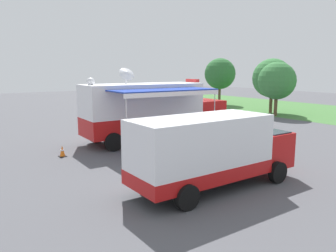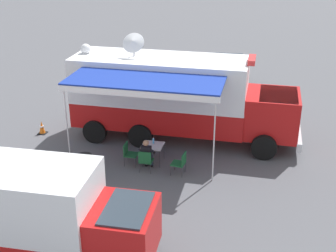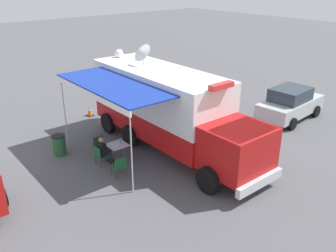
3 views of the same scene
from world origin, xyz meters
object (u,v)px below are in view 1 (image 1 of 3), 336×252
support_truck (212,151)px  car_behind_truck (123,112)px  folding_chair_beside_table (160,143)px  folding_chair_spare_by_truck (195,139)px  water_bottle (168,133)px  seated_responder (175,139)px  trash_bin (153,152)px  traffic_cone (62,151)px  command_truck (154,109)px  folding_table (170,137)px  folding_chair_at_table (177,142)px

support_truck → car_behind_truck: 16.27m
folding_chair_beside_table → folding_chair_spare_by_truck: (0.35, 2.08, 0.00)m
water_bottle → seated_responder: (0.78, -0.07, -0.18)m
trash_bin → traffic_cone: (-3.30, -3.31, -0.18)m
command_truck → folding_chair_beside_table: bearing=-25.8°
folding_table → water_bottle: size_ratio=3.62×
folding_chair_spare_by_truck → support_truck: bearing=-33.1°
folding_chair_at_table → folding_table: bearing=174.9°
trash_bin → car_behind_truck: (-11.43, 4.11, 0.42)m
command_truck → trash_bin: command_truck is taller
seated_responder → support_truck: support_truck is taller
folding_table → support_truck: size_ratio=0.12×
water_bottle → seated_responder: seated_responder is taller
folding_chair_spare_by_truck → seated_responder: bearing=-94.0°
water_bottle → car_behind_truck: bearing=168.2°
folding_table → traffic_cone: 5.67m
folding_chair_spare_by_truck → car_behind_truck: 10.50m
support_truck → car_behind_truck: support_truck is taller
command_truck → folding_chair_beside_table: command_truck is taller
water_bottle → traffic_cone: bearing=-105.2°
water_bottle → folding_chair_beside_table: (0.52, -0.85, -0.32)m
command_truck → traffic_cone: command_truck is taller
water_bottle → traffic_cone: water_bottle is taller
folding_table → folding_chair_spare_by_truck: (0.70, 1.23, -0.16)m
trash_bin → support_truck: support_truck is taller
folding_chair_at_table → traffic_cone: (-2.44, -5.34, -0.23)m
trash_bin → folding_chair_spare_by_truck: bearing=106.1°
support_truck → folding_chair_beside_table: bearing=166.6°
seated_responder → traffic_cone: (-2.25, -5.35, -0.37)m
folding_chair_at_table → seated_responder: seated_responder is taller
traffic_cone → car_behind_truck: size_ratio=0.13×
support_truck → folding_chair_spare_by_truck: bearing=146.9°
folding_chair_beside_table → seated_responder: bearing=71.4°
trash_bin → folding_table: bearing=128.3°
folding_chair_at_table → seated_responder: 0.23m
folding_chair_beside_table → traffic_cone: (-1.98, -4.56, -0.23)m
folding_chair_beside_table → support_truck: (5.60, -1.34, 0.87)m
water_bottle → trash_bin: bearing=-48.9°
folding_chair_at_table → support_truck: 5.64m
command_truck → folding_chair_spare_by_truck: (3.13, 0.73, -1.43)m
folding_table → trash_bin: (1.66, -2.10, -0.22)m
water_bottle → support_truck: bearing=-19.7°
water_bottle → support_truck: 6.52m
seated_responder → support_truck: size_ratio=0.18×
folding_chair_beside_table → car_behind_truck: bearing=164.2°
command_truck → folding_chair_at_table: (3.23, -0.56, -1.43)m
folding_chair_beside_table → support_truck: 5.83m
command_truck → folding_chair_spare_by_truck: 3.52m
folding_chair_beside_table → trash_bin: (1.32, -1.25, -0.06)m
support_truck → folding_table: bearing=159.8°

